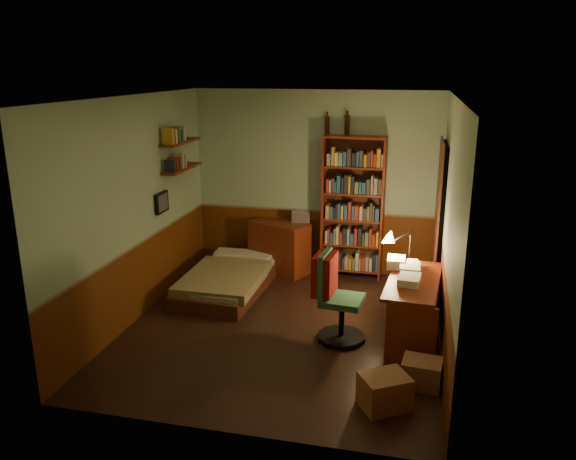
% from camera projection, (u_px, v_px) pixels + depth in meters
% --- Properties ---
extents(floor, '(3.50, 4.00, 0.02)m').
position_uv_depth(floor, '(283.00, 328.00, 6.51)').
color(floor, black).
rests_on(floor, ground).
extents(ceiling, '(3.50, 4.00, 0.02)m').
position_uv_depth(ceiling, '(283.00, 96.00, 5.77)').
color(ceiling, silver).
rests_on(ceiling, wall_back).
extents(wall_back, '(3.50, 0.02, 2.60)m').
position_uv_depth(wall_back, '(316.00, 183.00, 8.02)').
color(wall_back, '#91B08D').
rests_on(wall_back, ground).
extents(wall_left, '(0.02, 4.00, 2.60)m').
position_uv_depth(wall_left, '(136.00, 210.00, 6.52)').
color(wall_left, '#91B08D').
rests_on(wall_left, ground).
extents(wall_right, '(0.02, 4.00, 2.60)m').
position_uv_depth(wall_right, '(449.00, 229.00, 5.76)').
color(wall_right, '#91B08D').
rests_on(wall_right, ground).
extents(wall_front, '(3.50, 0.02, 2.60)m').
position_uv_depth(wall_front, '(221.00, 286.00, 4.26)').
color(wall_front, '#91B08D').
rests_on(wall_front, ground).
extents(doorway, '(0.06, 0.90, 2.00)m').
position_uv_depth(doorway, '(439.00, 223.00, 7.07)').
color(doorway, black).
rests_on(doorway, ground).
extents(door_trim, '(0.02, 0.98, 2.08)m').
position_uv_depth(door_trim, '(437.00, 223.00, 7.08)').
color(door_trim, '#422012').
rests_on(door_trim, ground).
extents(bed, '(1.01, 1.77, 0.51)m').
position_uv_depth(bed, '(228.00, 273.00, 7.48)').
color(bed, '#666F42').
rests_on(bed, ground).
extents(dresser, '(0.94, 0.72, 0.75)m').
position_uv_depth(dresser, '(279.00, 247.00, 8.15)').
color(dresser, '#602210').
rests_on(dresser, ground).
extents(mini_stereo, '(0.29, 0.24, 0.14)m').
position_uv_depth(mini_stereo, '(301.00, 217.00, 8.08)').
color(mini_stereo, '#B2B2B7').
rests_on(mini_stereo, dresser).
extents(bookshelf, '(0.87, 0.31, 2.00)m').
position_uv_depth(bookshelf, '(353.00, 208.00, 7.83)').
color(bookshelf, '#602210').
rests_on(bookshelf, ground).
extents(bottle_left, '(0.07, 0.07, 0.25)m').
position_uv_depth(bottle_left, '(327.00, 125.00, 7.70)').
color(bottle_left, black).
rests_on(bottle_left, bookshelf).
extents(bottle_right, '(0.08, 0.08, 0.27)m').
position_uv_depth(bottle_right, '(347.00, 125.00, 7.64)').
color(bottle_right, black).
rests_on(bottle_right, bookshelf).
extents(desk, '(0.64, 1.33, 0.69)m').
position_uv_depth(desk, '(412.00, 309.00, 6.17)').
color(desk, '#602210').
rests_on(desk, ground).
extents(paper_stack, '(0.20, 0.27, 0.11)m').
position_uv_depth(paper_stack, '(396.00, 262.00, 6.44)').
color(paper_stack, silver).
rests_on(paper_stack, desk).
extents(desk_lamp, '(0.27, 0.27, 0.68)m').
position_uv_depth(desk_lamp, '(411.00, 235.00, 6.47)').
color(desk_lamp, black).
rests_on(desk_lamp, desk).
extents(office_chair, '(0.54, 0.48, 0.99)m').
position_uv_depth(office_chair, '(342.00, 298.00, 6.06)').
color(office_chair, '#2B5C3D').
rests_on(office_chair, ground).
extents(red_jacket, '(0.32, 0.42, 0.45)m').
position_uv_depth(red_jacket, '(328.00, 232.00, 5.93)').
color(red_jacket, maroon).
rests_on(red_jacket, office_chair).
extents(wall_shelf_lower, '(0.20, 0.90, 0.03)m').
position_uv_depth(wall_shelf_lower, '(182.00, 168.00, 7.43)').
color(wall_shelf_lower, '#602210').
rests_on(wall_shelf_lower, wall_left).
extents(wall_shelf_upper, '(0.20, 0.90, 0.03)m').
position_uv_depth(wall_shelf_upper, '(181.00, 142.00, 7.34)').
color(wall_shelf_upper, '#602210').
rests_on(wall_shelf_upper, wall_left).
extents(framed_picture, '(0.04, 0.32, 0.26)m').
position_uv_depth(framed_picture, '(162.00, 202.00, 7.08)').
color(framed_picture, black).
rests_on(framed_picture, wall_left).
extents(cardboard_box_a, '(0.52, 0.49, 0.30)m').
position_uv_depth(cardboard_box_a, '(384.00, 391.00, 4.94)').
color(cardboard_box_a, '#926748').
rests_on(cardboard_box_a, ground).
extents(cardboard_box_b, '(0.39, 0.34, 0.26)m').
position_uv_depth(cardboard_box_b, '(422.00, 373.00, 5.29)').
color(cardboard_box_b, '#926748').
rests_on(cardboard_box_b, ground).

